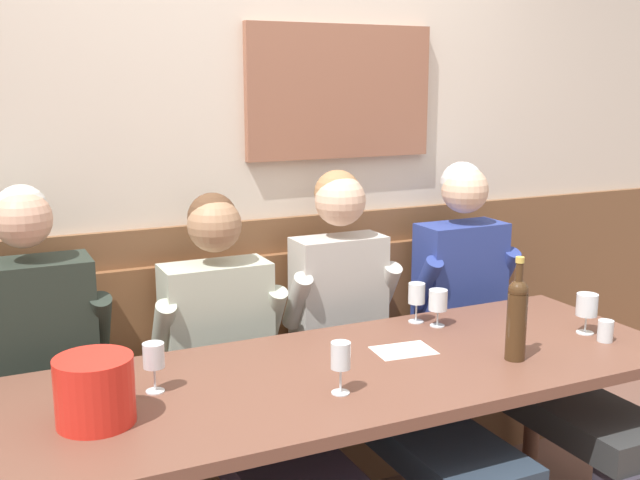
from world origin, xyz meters
TOP-DOWN VIEW (x-y plane):
  - room_wall_back at (0.01, 1.09)m, footprint 6.80×0.12m
  - wood_wainscot_panel at (0.00, 1.04)m, footprint 6.80×0.03m
  - wall_bench at (0.00, 0.83)m, footprint 2.64×0.42m
  - dining_table at (0.00, 0.14)m, footprint 2.34×0.83m
  - person_left_seat at (-0.95, 0.48)m, footprint 0.54×1.27m
  - person_center_left_seat at (-0.26, 0.45)m, footprint 0.53×1.27m
  - person_center_right_seat at (0.28, 0.46)m, footprint 0.50×1.27m
  - person_right_seat at (0.91, 0.47)m, footprint 0.51×1.27m
  - ice_bucket at (-0.85, 0.08)m, footprint 0.22×0.22m
  - wine_bottle_amber_mid at (0.54, -0.03)m, footprint 0.07×0.07m
  - wine_glass_right_end at (-0.65, 0.23)m, footprint 0.07×0.07m
  - wine_glass_left_end at (-0.14, -0.03)m, footprint 0.06×0.06m
  - wine_glass_mid_left at (0.50, 0.39)m, footprint 0.07×0.07m
  - wine_glass_center_rear at (0.96, 0.08)m, footprint 0.08×0.08m
  - wine_glass_mid_right at (0.45, 0.47)m, footprint 0.07×0.07m
  - water_tumbler_center at (0.96, -0.02)m, footprint 0.06×0.06m
  - tasting_sheet_left_guest at (0.24, 0.21)m, footprint 0.22×0.17m

SIDE VIEW (x-z plane):
  - wall_bench at x=0.00m, z-range -0.19..0.75m
  - wood_wainscot_panel at x=0.00m, z-range 0.00..1.09m
  - person_center_left_seat at x=-0.26m, z-range -0.02..1.23m
  - person_center_right_seat at x=0.28m, z-range -0.02..1.29m
  - person_left_seat at x=-0.95m, z-range -0.02..1.30m
  - person_right_seat at x=0.91m, z-range -0.02..1.30m
  - dining_table at x=0.00m, z-range 0.29..1.03m
  - tasting_sheet_left_guest at x=0.24m, z-range 0.74..0.74m
  - water_tumbler_center at x=0.96m, z-range 0.74..0.82m
  - ice_bucket at x=-0.85m, z-range 0.74..0.93m
  - wine_glass_mid_left at x=0.50m, z-range 0.76..0.91m
  - wine_glass_center_rear at x=0.96m, z-range 0.76..0.92m
  - wine_glass_right_end at x=-0.65m, z-range 0.77..0.93m
  - wine_glass_left_end at x=-0.14m, z-range 0.77..0.93m
  - wine_glass_mid_right at x=0.45m, z-range 0.77..0.93m
  - wine_bottle_amber_mid at x=0.54m, z-range 0.71..1.07m
  - room_wall_back at x=0.01m, z-range 0.00..2.80m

